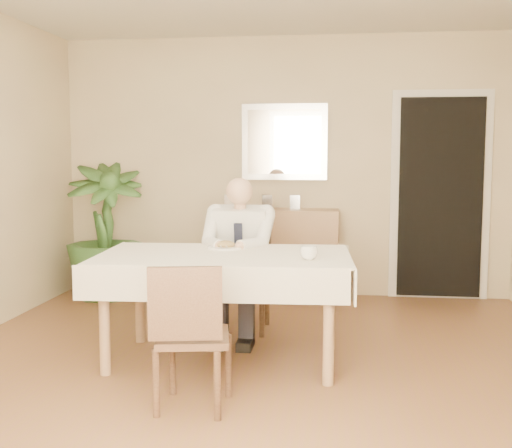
# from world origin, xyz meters

# --- Properties ---
(room) EXTENTS (5.00, 5.02, 2.60)m
(room) POSITION_xyz_m (0.00, 0.00, 1.30)
(room) COLOR brown
(room) RESTS_ON ground
(window) EXTENTS (1.34, 0.04, 1.44)m
(window) POSITION_xyz_m (0.00, -2.47, 1.45)
(window) COLOR white
(window) RESTS_ON room
(doorway) EXTENTS (0.96, 0.07, 2.10)m
(doorway) POSITION_xyz_m (1.55, 2.46, 1.00)
(doorway) COLOR white
(doorway) RESTS_ON ground
(mirror) EXTENTS (0.86, 0.04, 0.76)m
(mirror) POSITION_xyz_m (0.01, 2.47, 1.55)
(mirror) COLOR silver
(mirror) RESTS_ON room
(dining_table) EXTENTS (1.77, 1.11, 0.75)m
(dining_table) POSITION_xyz_m (-0.21, 0.25, 0.67)
(dining_table) COLOR olive
(dining_table) RESTS_ON ground
(chair_far) EXTENTS (0.48, 0.48, 0.92)m
(chair_far) POSITION_xyz_m (-0.21, 1.14, 0.52)
(chair_far) COLOR #46311E
(chair_far) RESTS_ON ground
(chair_near) EXTENTS (0.46, 0.46, 0.84)m
(chair_near) POSITION_xyz_m (-0.24, -0.64, 0.47)
(chair_near) COLOR #46311E
(chair_near) RESTS_ON ground
(seated_man) EXTENTS (0.48, 0.72, 1.24)m
(seated_man) POSITION_xyz_m (-0.21, 0.85, 0.69)
(seated_man) COLOR white
(seated_man) RESTS_ON ground
(plate) EXTENTS (0.26, 0.26, 0.02)m
(plate) POSITION_xyz_m (-0.24, 0.50, 0.76)
(plate) COLOR white
(plate) RESTS_ON dining_table
(food) EXTENTS (0.14, 0.14, 0.06)m
(food) POSITION_xyz_m (-0.24, 0.50, 0.78)
(food) COLOR brown
(food) RESTS_ON dining_table
(knife) EXTENTS (0.01, 0.13, 0.01)m
(knife) POSITION_xyz_m (-0.20, 0.44, 0.78)
(knife) COLOR silver
(knife) RESTS_ON dining_table
(fork) EXTENTS (0.01, 0.13, 0.01)m
(fork) POSITION_xyz_m (-0.28, 0.44, 0.78)
(fork) COLOR silver
(fork) RESTS_ON dining_table
(coffee_mug) EXTENTS (0.14, 0.14, 0.09)m
(coffee_mug) POSITION_xyz_m (0.38, 0.09, 0.80)
(coffee_mug) COLOR white
(coffee_mug) RESTS_ON dining_table
(sideboard) EXTENTS (1.11, 0.38, 0.88)m
(sideboard) POSITION_xyz_m (0.01, 2.32, 0.44)
(sideboard) COLOR olive
(sideboard) RESTS_ON ground
(photo_frame_left) EXTENTS (0.10, 0.02, 0.14)m
(photo_frame_left) POSITION_xyz_m (-0.53, 2.35, 0.95)
(photo_frame_left) COLOR silver
(photo_frame_left) RESTS_ON sideboard
(photo_frame_center) EXTENTS (0.10, 0.02, 0.14)m
(photo_frame_center) POSITION_xyz_m (-0.15, 2.37, 0.95)
(photo_frame_center) COLOR silver
(photo_frame_center) RESTS_ON sideboard
(photo_frame_right) EXTENTS (0.10, 0.02, 0.14)m
(photo_frame_right) POSITION_xyz_m (0.13, 2.33, 0.95)
(photo_frame_right) COLOR silver
(photo_frame_right) RESTS_ON sideboard
(potted_palm) EXTENTS (0.99, 0.99, 1.35)m
(potted_palm) POSITION_xyz_m (-1.73, 2.06, 0.67)
(potted_palm) COLOR #2A4D1E
(potted_palm) RESTS_ON ground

